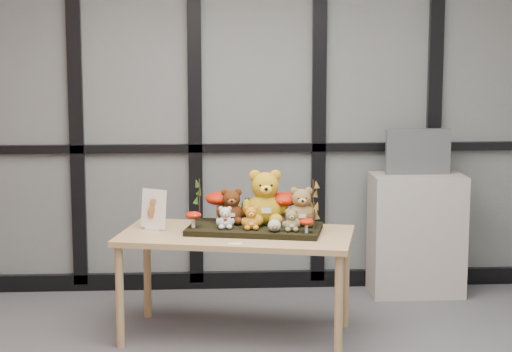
{
  "coord_description": "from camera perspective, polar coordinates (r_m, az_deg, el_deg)",
  "views": [
    {
      "loc": [
        -0.41,
        -4.21,
        1.91
      ],
      "look_at": [
        -0.08,
        1.32,
        1.02
      ],
      "focal_mm": 65.0,
      "sensor_mm": 36.0,
      "label": 1
    }
  ],
  "objects": [
    {
      "name": "sign_holder",
      "position": [
        5.82,
        -6.31,
        -2.19
      ],
      "size": [
        0.17,
        0.12,
        0.26
      ],
      "rotation": [
        0.0,
        0.0,
        -0.56
      ],
      "color": "silver",
      "rests_on": "display_table"
    },
    {
      "name": "monitor",
      "position": [
        6.71,
        9.94,
        1.49
      ],
      "size": [
        0.46,
        0.05,
        0.33
      ],
      "color": "#515359",
      "rests_on": "cabinet"
    },
    {
      "name": "plush_cream_hedgehog",
      "position": [
        5.58,
        1.14,
        -3.03
      ],
      "size": [
        0.07,
        0.07,
        0.08
      ],
      "primitive_type": null,
      "rotation": [
        0.0,
        0.0,
        -0.22
      ],
      "color": "beige",
      "rests_on": "diorama_tray"
    },
    {
      "name": "cabinet",
      "position": [
        6.79,
        9.84,
        -3.57
      ],
      "size": [
        0.66,
        0.38,
        0.88
      ],
      "primitive_type": "cube",
      "color": "#A59D93",
      "rests_on": "floor"
    },
    {
      "name": "sprig_green_centre",
      "position": [
        5.89,
        -0.64,
        -2.05
      ],
      "size": [
        0.05,
        0.05,
        0.15
      ],
      "primitive_type": null,
      "color": "black",
      "rests_on": "diorama_tray"
    },
    {
      "name": "sprig_green_far_left",
      "position": [
        5.88,
        -3.5,
        -1.48
      ],
      "size": [
        0.05,
        0.05,
        0.27
      ],
      "primitive_type": null,
      "color": "black",
      "rests_on": "diorama_tray"
    },
    {
      "name": "bear_brown_medium",
      "position": [
        5.8,
        -1.52,
        -1.76
      ],
      "size": [
        0.22,
        0.2,
        0.24
      ],
      "primitive_type": null,
      "rotation": [
        0.0,
        0.0,
        -0.22
      ],
      "color": "#49210B",
      "rests_on": "diorama_tray"
    },
    {
      "name": "sprig_dry_far_right",
      "position": [
        5.75,
        3.53,
        -1.64
      ],
      "size": [
        0.05,
        0.05,
        0.29
      ],
      "primitive_type": null,
      "color": "brown",
      "rests_on": "diorama_tray"
    },
    {
      "name": "room_shell",
      "position": [
        4.24,
        2.14,
        5.96
      ],
      "size": [
        5.0,
        5.0,
        5.0
      ],
      "color": "beige",
      "rests_on": "floor"
    },
    {
      "name": "bear_beige_small",
      "position": [
        5.6,
        2.19,
        -2.66
      ],
      "size": [
        0.13,
        0.12,
        0.15
      ],
      "primitive_type": null,
      "rotation": [
        0.0,
        0.0,
        -0.22
      ],
      "color": "olive",
      "rests_on": "diorama_tray"
    },
    {
      "name": "bear_pooh_yellow",
      "position": [
        5.77,
        0.56,
        -1.13
      ],
      "size": [
        0.34,
        0.32,
        0.38
      ],
      "primitive_type": null,
      "rotation": [
        0.0,
        0.0,
        -0.22
      ],
      "color": "#BF9116",
      "rests_on": "diorama_tray"
    },
    {
      "name": "bear_small_yellow",
      "position": [
        5.64,
        -0.3,
        -2.51
      ],
      "size": [
        0.14,
        0.13,
        0.16
      ],
      "primitive_type": null,
      "rotation": [
        0.0,
        0.0,
        -0.22
      ],
      "color": "orange",
      "rests_on": "diorama_tray"
    },
    {
      "name": "mushroom_front_right",
      "position": [
        5.55,
        3.13,
        -3.03
      ],
      "size": [
        0.09,
        0.09,
        0.1
      ],
      "primitive_type": null,
      "color": "#A81805",
      "rests_on": "diorama_tray"
    },
    {
      "name": "mushroom_back_right",
      "position": [
        5.82,
        1.67,
        -1.87
      ],
      "size": [
        0.19,
        0.19,
        0.21
      ],
      "primitive_type": null,
      "color": "#A81805",
      "rests_on": "diorama_tray"
    },
    {
      "name": "label_card",
      "position": [
        5.43,
        -1.3,
        -4.18
      ],
      "size": [
        0.08,
        0.03,
        0.0
      ],
      "primitive_type": "cube",
      "color": "white",
      "rests_on": "display_table"
    },
    {
      "name": "display_table",
      "position": [
        5.72,
        -1.23,
        -4.2
      ],
      "size": [
        1.53,
        1.0,
        0.66
      ],
      "rotation": [
        0.0,
        0.0,
        -0.22
      ],
      "color": "tan",
      "rests_on": "floor"
    },
    {
      "name": "mushroom_front_left",
      "position": [
        5.7,
        -3.88,
        -2.64
      ],
      "size": [
        0.1,
        0.1,
        0.11
      ],
      "primitive_type": null,
      "color": "#A81805",
      "rests_on": "diorama_tray"
    },
    {
      "name": "sprig_dry_mid_right",
      "position": [
        5.65,
        3.6,
        -2.46
      ],
      "size": [
        0.05,
        0.05,
        0.16
      ],
      "primitive_type": null,
      "color": "brown",
      "rests_on": "diorama_tray"
    },
    {
      "name": "bear_tan_back",
      "position": [
        5.75,
        2.81,
        -1.76
      ],
      "size": [
        0.24,
        0.22,
        0.26
      ],
      "primitive_type": null,
      "rotation": [
        0.0,
        0.0,
        -0.22
      ],
      "color": "olive",
      "rests_on": "diorama_tray"
    },
    {
      "name": "mushroom_back_left",
      "position": [
        5.9,
        -2.27,
        -1.78
      ],
      "size": [
        0.18,
        0.18,
        0.2
      ],
      "primitive_type": null,
      "color": "#A81805",
      "rests_on": "diorama_tray"
    },
    {
      "name": "sprig_green_mid_left",
      "position": [
        5.9,
        -1.99,
        -1.84
      ],
      "size": [
        0.05,
        0.05,
        0.19
      ],
      "primitive_type": null,
      "color": "black",
      "rests_on": "diorama_tray"
    },
    {
      "name": "glass_partition",
      "position": [
        6.71,
        0.07,
        4.86
      ],
      "size": [
        4.9,
        0.06,
        2.78
      ],
      "color": "#2D383F",
      "rests_on": "floor"
    },
    {
      "name": "bear_white_bow",
      "position": [
        5.67,
        -1.91,
        -2.49
      ],
      "size": [
        0.13,
        0.13,
        0.15
      ],
      "primitive_type": null,
      "rotation": [
        0.0,
        0.0,
        -0.22
      ],
      "color": "silver",
      "rests_on": "diorama_tray"
    },
    {
      "name": "diorama_tray",
      "position": [
        5.74,
        -0.09,
        -3.29
      ],
      "size": [
        0.88,
        0.57,
        0.04
      ],
      "primitive_type": "cube",
      "rotation": [
        0.0,
        0.0,
        -0.22
      ],
      "color": "black",
      "rests_on": "display_table"
    }
  ]
}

